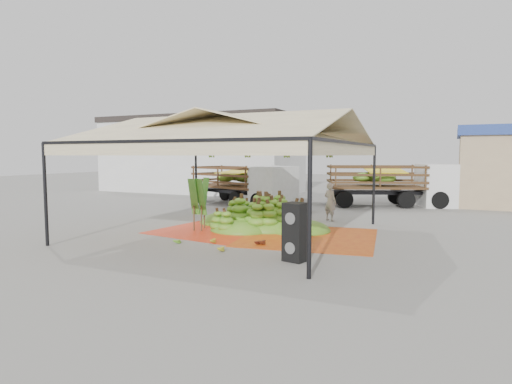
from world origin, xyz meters
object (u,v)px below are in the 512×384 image
at_px(banana_heap, 263,211).
at_px(speaker_stack, 296,232).
at_px(truck_left, 246,181).
at_px(vendor, 330,202).
at_px(truck_right, 396,180).

distance_m(banana_heap, speaker_stack, 5.13).
bearing_deg(truck_left, speaker_stack, -38.17).
relative_size(banana_heap, vendor, 3.60).
bearing_deg(vendor, banana_heap, 78.96).
relative_size(speaker_stack, truck_left, 0.23).
height_order(banana_heap, speaker_stack, speaker_stack).
distance_m(banana_heap, vendor, 3.12).
distance_m(truck_left, truck_right, 7.83).
relative_size(banana_heap, speaker_stack, 3.79).
bearing_deg(truck_right, vendor, -127.37).
bearing_deg(speaker_stack, vendor, 112.71).
xyz_separation_m(banana_heap, speaker_stack, (2.78, -4.31, 0.14)).
bearing_deg(banana_heap, truck_left, 121.68).
bearing_deg(speaker_stack, truck_left, 136.92).
relative_size(banana_heap, truck_right, 0.83).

